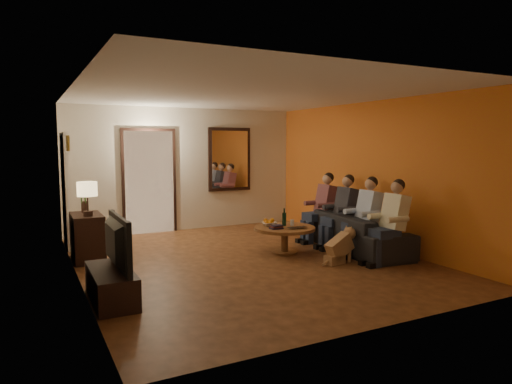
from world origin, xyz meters
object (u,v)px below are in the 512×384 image
coffee_table (285,240)px  laptop (299,228)px  tv_stand (111,285)px  person_b (366,219)px  person_c (343,214)px  person_d (323,210)px  dog (339,245)px  sofa (358,232)px  table_lamp (87,199)px  tv (110,243)px  bowl (269,224)px  wine_bottle (284,217)px  person_a (392,225)px  dresser (87,237)px

coffee_table → laptop: laptop is taller
tv_stand → laptop: 3.24m
person_b → tv_stand: bearing=-174.5°
person_c → person_d: bearing=90.0°
person_d → dog: person_d is taller
tv_stand → sofa: 4.31m
table_lamp → tv: 1.96m
sofa → bowl: size_ratio=8.42×
bowl → wine_bottle: 0.29m
sofa → person_b: 0.42m
tv → person_a: (4.15, -0.20, -0.09)m
person_d → tv_stand: bearing=-158.9°
bowl → wine_bottle: bearing=-27.6°
person_a → bowl: bearing=130.5°
coffee_table → bowl: size_ratio=3.97×
person_d → laptop: 1.29m
sofa → person_a: bearing=-178.9°
table_lamp → laptop: (3.12, -1.10, -0.54)m
sofa → person_a: person_a is taller
tv → coffee_table: bearing=-69.8°
tv_stand → laptop: bearing=14.9°
dresser → wine_bottle: size_ratio=2.67×
person_a → person_b: same height
sofa → person_c: size_ratio=1.82×
person_a → sofa: bearing=83.7°
person_b → wine_bottle: (-1.08, 0.81, 0.01)m
tv → person_c: (4.15, 1.00, -0.09)m
table_lamp → person_d: size_ratio=0.45×
tv_stand → dog: 3.45m
laptop → bowl: bearing=124.0°
coffee_table → person_c: bearing=-5.7°
person_a → person_d: bearing=90.0°
table_lamp → person_a: table_lamp is taller
person_c → person_d: (0.00, 0.60, 0.00)m
person_a → person_d: (0.00, 1.80, 0.00)m
person_b → dresser: bearing=157.1°
dresser → person_c: size_ratio=0.69×
person_a → coffee_table: (-1.13, 1.31, -0.38)m
dresser → laptop: (3.12, -1.32, 0.10)m
sofa → coffee_table: bearing=78.9°
sofa → person_b: bearing=169.0°
dog → coffee_table: (-0.42, 0.95, -0.06)m
dresser → table_lamp: (0.00, -0.22, 0.64)m
person_c → laptop: 1.05m
sofa → person_d: 0.95m
person_a → person_b: size_ratio=1.00×
table_lamp → coffee_table: size_ratio=0.52×
dresser → person_a: size_ratio=0.69×
tv → sofa: 4.33m
person_b → coffee_table: bearing=147.8°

